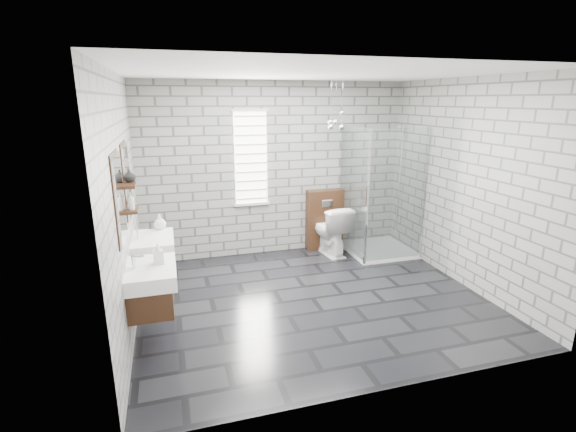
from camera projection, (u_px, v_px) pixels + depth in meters
name	position (u px, v px, depth m)	size (l,w,h in m)	color
floor	(313.00, 299.00, 5.26)	(4.20, 3.60, 0.02)	black
ceiling	(317.00, 72.00, 4.53)	(4.20, 3.60, 0.02)	white
wall_back	(276.00, 170.00, 6.57)	(4.20, 0.02, 2.70)	gray
wall_front	(394.00, 243.00, 3.22)	(4.20, 0.02, 2.70)	gray
wall_left	(123.00, 206.00, 4.33)	(0.02, 3.60, 2.70)	gray
wall_right	(466.00, 184.00, 5.46)	(0.02, 3.60, 2.70)	gray
vanity_left	(147.00, 276.00, 4.08)	(0.47, 0.70, 1.57)	#3D2212
vanity_right	(150.00, 245.00, 4.94)	(0.47, 0.70, 1.57)	#3D2212
shelf_lower	(131.00, 210.00, 4.31)	(0.14, 0.30, 0.03)	#3D2212
shelf_upper	(129.00, 185.00, 4.24)	(0.14, 0.30, 0.03)	#3D2212
window	(251.00, 158.00, 6.38)	(0.56, 0.05, 1.48)	white
cistern_panel	(324.00, 219.00, 6.91)	(0.60, 0.20, 1.00)	#3D2212
flush_plate	(327.00, 203.00, 6.73)	(0.18, 0.01, 0.12)	silver
shower_enclosure	(377.00, 225.00, 6.62)	(1.00, 1.00, 2.03)	white
pendant_cluster	(336.00, 121.00, 6.17)	(0.31, 0.22, 0.72)	silver
toilet	(330.00, 229.00, 6.71)	(0.45, 0.79, 0.80)	white
soap_bottle_a	(158.00, 253.00, 4.11)	(0.10, 0.10, 0.21)	#B2B2B2
soap_bottle_b	(160.00, 222.00, 5.21)	(0.15, 0.15, 0.19)	#B2B2B2
soap_bottle_c	(131.00, 201.00, 4.23)	(0.07, 0.07, 0.18)	#B2B2B2
vase	(130.00, 176.00, 4.31)	(0.12, 0.12, 0.13)	#B2B2B2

